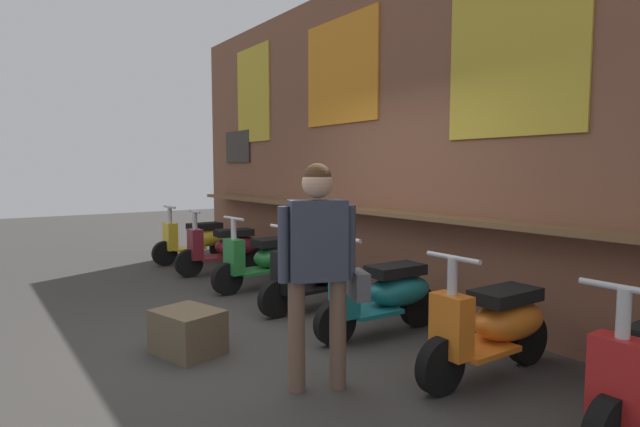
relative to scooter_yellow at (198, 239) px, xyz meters
The scene contains 10 objects.
ground_plane 4.21m from the scooter_yellow, 14.95° to the right, with size 29.42×29.42×0.00m, color #383533.
market_stall_facade 4.43m from the scooter_yellow, 13.02° to the left, with size 10.51×0.61×3.87m.
scooter_yellow is the anchor object (origin of this frame).
scooter_maroon 1.11m from the scooter_yellow, ahead, with size 0.48×1.40×0.97m.
scooter_green 2.33m from the scooter_yellow, ahead, with size 0.48×1.40×0.97m.
scooter_black 3.52m from the scooter_yellow, ahead, with size 0.47×1.40×0.97m.
scooter_teal 4.60m from the scooter_yellow, ahead, with size 0.47×1.40×0.97m.
scooter_orange 5.80m from the scooter_yellow, ahead, with size 0.46×1.40×0.97m.
shopper_with_handbag 5.39m from the scooter_yellow, 13.03° to the right, with size 0.40×0.65×1.60m.
merchandise_crate 4.36m from the scooter_yellow, 23.17° to the right, with size 0.55×0.44×0.37m, color brown.
Camera 1 is at (4.02, -2.15, 1.56)m, focal length 28.45 mm.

